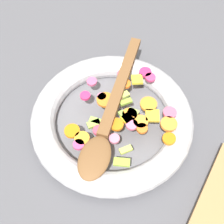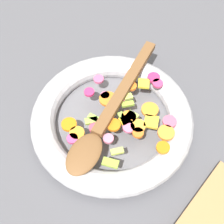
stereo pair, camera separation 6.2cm
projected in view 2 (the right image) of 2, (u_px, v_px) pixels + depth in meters
ground_plane at (112, 125)px, 0.66m from camera, size 4.00×4.00×0.00m
skillet at (112, 119)px, 0.64m from camera, size 0.33×0.33×0.05m
chopped_vegetables at (123, 116)px, 0.61m from camera, size 0.26×0.23×0.01m
wooden_spoon at (108, 115)px, 0.60m from camera, size 0.35×0.12×0.01m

